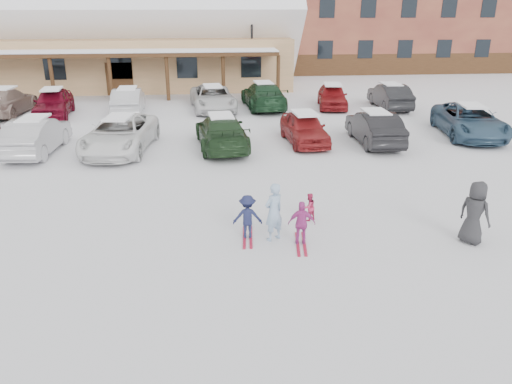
{
  "coord_description": "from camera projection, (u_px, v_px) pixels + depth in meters",
  "views": [
    {
      "loc": [
        -0.92,
        -12.18,
        6.09
      ],
      "look_at": [
        0.3,
        1.0,
        1.0
      ],
      "focal_mm": 35.0,
      "sensor_mm": 36.0,
      "label": 1
    }
  ],
  "objects": [
    {
      "name": "parked_car_4",
      "position": [
        304.0,
        128.0,
        22.59
      ],
      "size": [
        1.95,
        4.2,
        1.39
      ],
      "primitive_type": "imported",
      "rotation": [
        0.0,
        0.0,
        0.08
      ],
      "color": "maroon",
      "rests_on": "ground"
    },
    {
      "name": "toddler_red",
      "position": [
        309.0,
        207.0,
        14.65
      ],
      "size": [
        0.52,
        0.49,
        0.85
      ],
      "primitive_type": "imported",
      "rotation": [
        0.0,
        0.0,
        3.7
      ],
      "color": "#C12956",
      "rests_on": "ground"
    },
    {
      "name": "parked_car_12",
      "position": [
        332.0,
        96.0,
        30.13
      ],
      "size": [
        2.3,
        4.35,
        1.41
      ],
      "primitive_type": "imported",
      "rotation": [
        0.0,
        0.0,
        -0.16
      ],
      "color": "maroon",
      "rests_on": "ground"
    },
    {
      "name": "parked_car_9",
      "position": [
        128.0,
        101.0,
        28.46
      ],
      "size": [
        1.77,
        4.54,
        1.47
      ],
      "primitive_type": "imported",
      "rotation": [
        0.0,
        0.0,
        3.19
      ],
      "color": "#B5B6BA",
      "rests_on": "ground"
    },
    {
      "name": "parked_car_7",
      "position": [
        5.0,
        102.0,
        28.19
      ],
      "size": [
        2.4,
        5.3,
        1.51
      ],
      "primitive_type": "imported",
      "rotation": [
        0.0,
        0.0,
        3.09
      ],
      "color": "gray",
      "rests_on": "ground"
    },
    {
      "name": "skis_child_navy",
      "position": [
        248.0,
        237.0,
        13.71
      ],
      "size": [
        0.3,
        1.41,
        0.03
      ],
      "primitive_type": "cube",
      "rotation": [
        0.0,
        0.0,
        3.07
      ],
      "color": "maroon",
      "rests_on": "ground"
    },
    {
      "name": "skis_child_magenta",
      "position": [
        301.0,
        244.0,
        13.32
      ],
      "size": [
        0.36,
        1.41,
        0.03
      ],
      "primitive_type": "cube",
      "rotation": [
        0.0,
        0.0,
        3.02
      ],
      "color": "maroon",
      "rests_on": "ground"
    },
    {
      "name": "bystander_dark",
      "position": [
        475.0,
        213.0,
        13.14
      ],
      "size": [
        0.92,
        1.01,
        1.73
      ],
      "primitive_type": "imported",
      "rotation": [
        0.0,
        0.0,
        2.15
      ],
      "color": "#29292B",
      "rests_on": "ground"
    },
    {
      "name": "parked_car_13",
      "position": [
        390.0,
        96.0,
        29.95
      ],
      "size": [
        1.63,
        4.47,
        1.46
      ],
      "primitive_type": "imported",
      "rotation": [
        0.0,
        0.0,
        3.12
      ],
      "color": "black",
      "rests_on": "ground"
    },
    {
      "name": "parked_car_6",
      "position": [
        470.0,
        121.0,
        23.75
      ],
      "size": [
        3.27,
        5.68,
        1.49
      ],
      "primitive_type": "imported",
      "rotation": [
        0.0,
        0.0,
        -0.16
      ],
      "color": "#34516A",
      "rests_on": "ground"
    },
    {
      "name": "parked_car_3",
      "position": [
        221.0,
        132.0,
        21.8
      ],
      "size": [
        2.48,
        5.17,
        1.45
      ],
      "primitive_type": "imported",
      "rotation": [
        0.0,
        0.0,
        3.23
      ],
      "color": "#1E371D",
      "rests_on": "ground"
    },
    {
      "name": "ground",
      "position": [
        248.0,
        240.0,
        13.59
      ],
      "size": [
        160.0,
        160.0,
        0.0
      ],
      "primitive_type": "plane",
      "color": "silver",
      "rests_on": "ground"
    },
    {
      "name": "child_navy",
      "position": [
        248.0,
        217.0,
        13.49
      ],
      "size": [
        0.83,
        0.52,
        1.24
      ],
      "primitive_type": "imported",
      "rotation": [
        0.0,
        0.0,
        3.07
      ],
      "color": "#181C40",
      "rests_on": "ground"
    },
    {
      "name": "parked_car_8",
      "position": [
        53.0,
        103.0,
        27.84
      ],
      "size": [
        2.28,
        4.68,
        1.54
      ],
      "primitive_type": "imported",
      "rotation": [
        0.0,
        0.0,
        0.1
      ],
      "color": "maroon",
      "rests_on": "ground"
    },
    {
      "name": "day_lodge",
      "position": [
        100.0,
        31.0,
        37.38
      ],
      "size": [
        29.12,
        12.5,
        10.38
      ],
      "color": "tan",
      "rests_on": "ground"
    },
    {
      "name": "conifer_3",
      "position": [
        272.0,
        10.0,
        53.17
      ],
      "size": [
        3.96,
        3.96,
        9.18
      ],
      "color": "black",
      "rests_on": "ground"
    },
    {
      "name": "parked_car_5",
      "position": [
        374.0,
        128.0,
        22.5
      ],
      "size": [
        1.57,
        4.47,
        1.47
      ],
      "primitive_type": "imported",
      "rotation": [
        0.0,
        0.0,
        3.14
      ],
      "color": "black",
      "rests_on": "ground"
    },
    {
      "name": "parked_car_2",
      "position": [
        120.0,
        134.0,
        21.36
      ],
      "size": [
        3.08,
        5.62,
        1.49
      ],
      "primitive_type": "imported",
      "rotation": [
        0.0,
        0.0,
        -0.11
      ],
      "color": "white",
      "rests_on": "ground"
    },
    {
      "name": "parked_car_11",
      "position": [
        263.0,
        95.0,
        29.94
      ],
      "size": [
        2.57,
        5.47,
        1.54
      ],
      "primitive_type": "imported",
      "rotation": [
        0.0,
        0.0,
        3.22
      ],
      "color": "#183A20",
      "rests_on": "ground"
    },
    {
      "name": "child_magenta",
      "position": [
        302.0,
        223.0,
        13.11
      ],
      "size": [
        0.75,
        0.38,
        1.23
      ],
      "primitive_type": "imported",
      "rotation": [
        0.0,
        0.0,
        3.02
      ],
      "color": "#B5388D",
      "rests_on": "ground"
    },
    {
      "name": "lamp_post",
      "position": [
        252.0,
        41.0,
        35.03
      ],
      "size": [
        0.5,
        0.25,
        6.11
      ],
      "color": "black",
      "rests_on": "ground"
    },
    {
      "name": "adult_skier",
      "position": [
        274.0,
        212.0,
        13.31
      ],
      "size": [
        0.71,
        0.65,
        1.63
      ],
      "primitive_type": "imported",
      "rotation": [
        0.0,
        0.0,
        3.73
      ],
      "color": "#8BA9C8",
      "rests_on": "ground"
    },
    {
      "name": "parked_car_1",
      "position": [
        36.0,
        136.0,
        21.07
      ],
      "size": [
        1.81,
        4.67,
        1.52
      ],
      "primitive_type": "imported",
      "rotation": [
        0.0,
        0.0,
        3.1
      ],
      "color": "#ABA9AE",
      "rests_on": "ground"
    },
    {
      "name": "parked_car_10",
      "position": [
        213.0,
        98.0,
        29.43
      ],
      "size": [
        2.92,
        5.4,
        1.44
      ],
      "primitive_type": "imported",
      "rotation": [
        0.0,
        0.0,
        0.11
      ],
      "color": "silver",
      "rests_on": "ground"
    }
  ]
}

